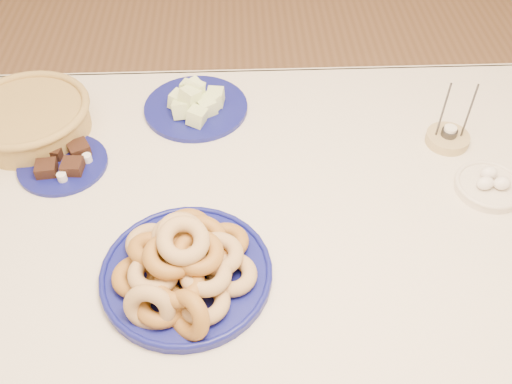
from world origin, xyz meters
TOP-DOWN VIEW (x-y plane):
  - ground at (0.00, 0.00)m, footprint 5.00×5.00m
  - dining_table at (0.00, 0.00)m, footprint 1.71×1.11m
  - donut_platter at (-0.15, -0.20)m, footprint 0.47×0.47m
  - melon_plate at (-0.15, 0.36)m, footprint 0.34×0.34m
  - brownie_plate at (-0.47, 0.15)m, footprint 0.26×0.26m
  - wicker_basket at (-0.58, 0.29)m, footprint 0.38×0.38m
  - candle_holder at (0.51, 0.20)m, footprint 0.12×0.12m
  - egg_bowl at (0.56, 0.03)m, footprint 0.19×0.19m

SIDE VIEW (x-z plane):
  - ground at x=0.00m, z-range 0.00..0.00m
  - dining_table at x=0.00m, z-range 0.27..1.02m
  - brownie_plate at x=-0.47m, z-range 0.74..0.78m
  - egg_bowl at x=0.56m, z-range 0.74..0.79m
  - candle_holder at x=0.51m, z-range 0.68..0.86m
  - melon_plate at x=-0.15m, z-range 0.72..0.82m
  - donut_platter at x=-0.15m, z-range 0.71..0.87m
  - wicker_basket at x=-0.58m, z-range 0.75..0.84m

